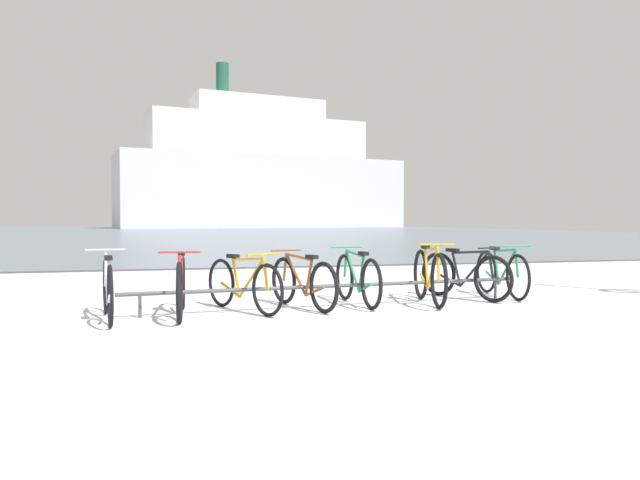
# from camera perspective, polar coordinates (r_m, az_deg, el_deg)

# --- Properties ---
(ground) EXTENTS (80.00, 132.00, 0.08)m
(ground) POSITION_cam_1_polar(r_m,az_deg,el_deg) (58.34, -12.23, 0.69)
(ground) COLOR silver
(bike_rack) EXTENTS (5.53, 0.64, 0.31)m
(bike_rack) POSITION_cam_1_polar(r_m,az_deg,el_deg) (7.99, 1.63, -4.40)
(bike_rack) COLOR #4C5156
(bike_rack) RESTS_ON ground
(bicycle_0) EXTENTS (0.46, 1.69, 0.80)m
(bicycle_0) POSITION_cam_1_polar(r_m,az_deg,el_deg) (7.36, -19.38, -4.32)
(bicycle_0) COLOR black
(bicycle_0) RESTS_ON ground
(bicycle_1) EXTENTS (0.46, 1.76, 0.80)m
(bicycle_1) POSITION_cam_1_polar(r_m,az_deg,el_deg) (7.41, -12.97, -4.24)
(bicycle_1) COLOR black
(bicycle_1) RESTS_ON ground
(bicycle_2) EXTENTS (0.79, 1.57, 0.75)m
(bicycle_2) POSITION_cam_1_polar(r_m,az_deg,el_deg) (7.65, -7.24, -4.16)
(bicycle_2) COLOR black
(bicycle_2) RESTS_ON ground
(bicycle_3) EXTENTS (0.63, 1.59, 0.75)m
(bicycle_3) POSITION_cam_1_polar(r_m,az_deg,el_deg) (7.88, -1.66, -4.00)
(bicycle_3) COLOR black
(bicycle_3) RESTS_ON ground
(bicycle_4) EXTENTS (0.46, 1.66, 0.77)m
(bicycle_4) POSITION_cam_1_polar(r_m,az_deg,el_deg) (8.22, 3.52, -3.67)
(bicycle_4) COLOR black
(bicycle_4) RESTS_ON ground
(bicycle_5) EXTENTS (0.48, 1.69, 0.84)m
(bicycle_5) POSITION_cam_1_polar(r_m,az_deg,el_deg) (8.43, 10.26, -3.37)
(bicycle_5) COLOR black
(bicycle_5) RESTS_ON ground
(bicycle_6) EXTENTS (0.74, 1.54, 0.77)m
(bicycle_6) POSITION_cam_1_polar(r_m,az_deg,el_deg) (9.04, 13.47, -3.23)
(bicycle_6) COLOR black
(bicycle_6) RESTS_ON ground
(bicycle_7) EXTENTS (0.46, 1.66, 0.78)m
(bicycle_7) POSITION_cam_1_polar(r_m,az_deg,el_deg) (9.45, 16.72, -2.99)
(bicycle_7) COLOR black
(bicycle_7) RESTS_ON ground
(ferry_ship) EXTENTS (44.01, 17.83, 23.94)m
(ferry_ship) POSITION_cam_1_polar(r_m,az_deg,el_deg) (91.90, -5.46, 6.19)
(ferry_ship) COLOR silver
(ferry_ship) RESTS_ON ground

